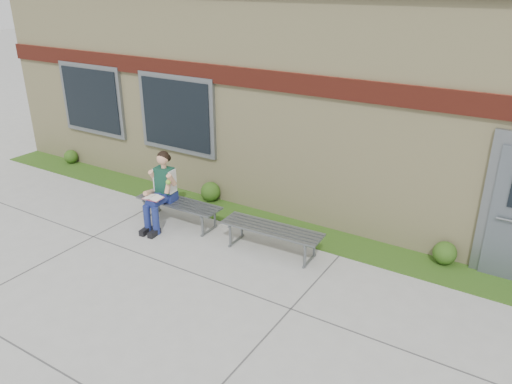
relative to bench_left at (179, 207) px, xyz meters
The scene contains 9 objects.
ground 2.70m from the bench_left, 40.53° to the right, with size 80.00×80.00×0.00m, color #9E9E99.
grass_strip 2.23m from the bench_left, 22.90° to the left, with size 16.00×0.80×0.02m, color #264913.
school_building 5.03m from the bench_left, 64.41° to the left, with size 16.20×6.22×4.20m.
bench_left is the anchor object (origin of this frame).
bench_right 2.00m from the bench_left, ahead, with size 1.76×0.57×0.45m.
girl 0.49m from the bench_left, 135.55° to the right, with size 0.54×0.88×1.40m.
shrub_west 4.54m from the bench_left, 165.83° to the left, with size 0.33×0.33×0.33m, color #264913.
shrub_mid 1.12m from the bench_left, 95.12° to the left, with size 0.40×0.40×0.40m, color #264913.
shrub_east 4.70m from the bench_left, 13.67° to the left, with size 0.38×0.38×0.38m, color #264913.
Camera 1 is at (3.62, -4.64, 4.26)m, focal length 35.00 mm.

